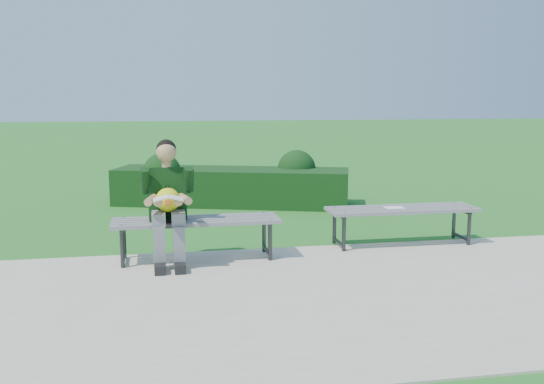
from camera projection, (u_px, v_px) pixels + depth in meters
ground at (260, 250)px, 7.10m from camera, size 80.00×80.00×0.00m
walkway at (293, 297)px, 5.40m from camera, size 30.00×3.50×0.02m
hedge at (232, 184)px, 10.09m from camera, size 3.97×2.12×0.89m
bench_left at (196, 224)px, 6.57m from camera, size 1.80×0.50×0.46m
bench_right at (402, 212)px, 7.25m from camera, size 1.80×0.50×0.46m
seated_boy at (168, 199)px, 6.37m from camera, size 0.56×0.76×1.31m
paper_sheet at (394, 208)px, 7.22m from camera, size 0.22×0.16×0.01m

